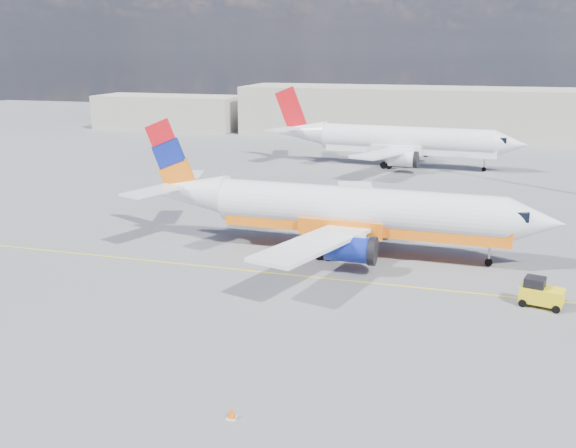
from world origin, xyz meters
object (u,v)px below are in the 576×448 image
(gse_tug, at_px, (541,293))
(main_jet, at_px, (344,211))
(second_jet, at_px, (398,141))
(traffic_cone, at_px, (232,413))

(gse_tug, bearing_deg, main_jet, 166.58)
(second_jet, height_order, traffic_cone, second_jet)
(gse_tug, distance_m, traffic_cone, 20.36)
(main_jet, xyz_separation_m, traffic_cone, (0.12, -22.62, -2.84))
(main_jet, height_order, traffic_cone, main_jet)
(second_jet, xyz_separation_m, gse_tug, (13.48, -43.11, -2.40))
(main_jet, distance_m, gse_tug, 14.75)
(traffic_cone, bearing_deg, second_jet, 90.68)
(main_jet, relative_size, traffic_cone, 57.75)
(traffic_cone, bearing_deg, gse_tug, 51.11)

